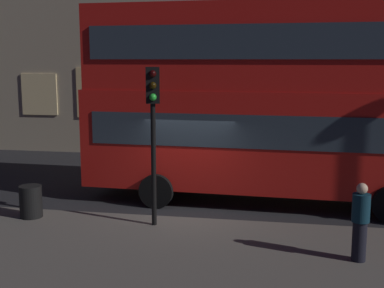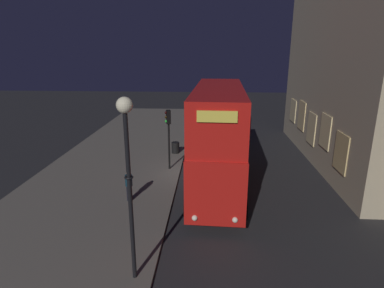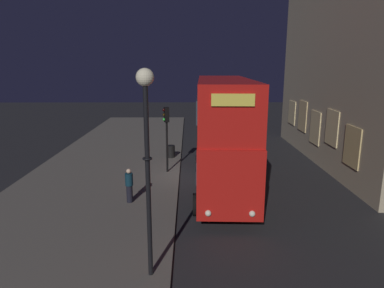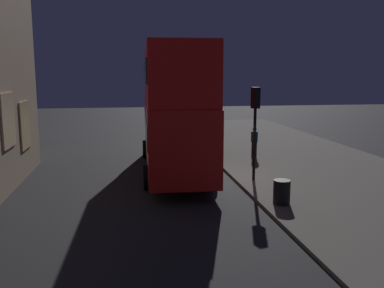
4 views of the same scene
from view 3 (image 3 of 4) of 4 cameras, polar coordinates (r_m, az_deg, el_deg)
The scene contains 7 objects.
ground_plane at distance 19.98m, azimuth -0.27°, elevation -5.38°, with size 80.00×80.00×0.00m, color #232326.
sidewalk_slab at distance 20.57m, azimuth -14.55°, elevation -5.10°, with size 44.00×8.83×0.12m, color #5B564F.
double_decker_bus at distance 17.46m, azimuth 5.20°, elevation 2.42°, with size 10.30×3.16×5.64m.
traffic_light_near_kerb at distance 19.83m, azimuth -4.27°, elevation 3.03°, with size 0.38×0.39×3.83m.
street_lamp at distance 9.51m, azimuth -7.55°, elevation 1.91°, with size 0.49×0.49×6.11m.
pedestrian at distance 16.06m, azimuth -10.37°, elevation -6.74°, with size 0.35×0.35×1.60m.
litter_bin at distance 23.51m, azimuth -3.55°, elevation -1.22°, with size 0.57×0.57×0.82m, color black.
Camera 3 is at (18.96, -0.10, 6.32)m, focal length 32.14 mm.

